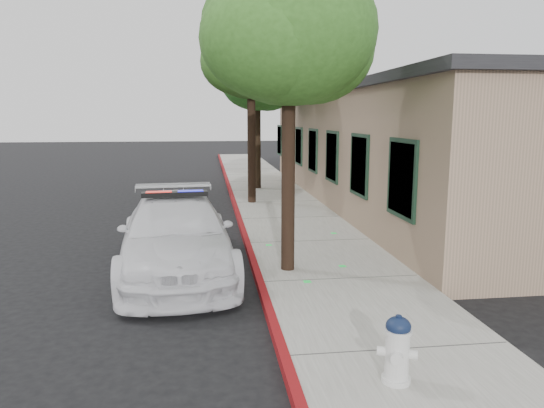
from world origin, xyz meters
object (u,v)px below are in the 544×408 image
(police_car, at_px, (176,235))
(street_tree_near, at_px, (290,38))
(fire_hydrant, at_px, (397,349))
(clapboard_building, at_px, (410,147))
(street_tree_mid, at_px, (251,61))
(street_tree_far, at_px, (258,82))

(police_car, relative_size, street_tree_near, 0.93)
(street_tree_near, bearing_deg, fire_hydrant, -83.11)
(fire_hydrant, bearing_deg, police_car, 141.57)
(clapboard_building, height_order, street_tree_mid, street_tree_mid)
(street_tree_far, bearing_deg, street_tree_near, -92.97)
(fire_hydrant, xyz_separation_m, street_tree_near, (-0.55, 4.54, 4.15))
(clapboard_building, xyz_separation_m, street_tree_near, (-5.98, -8.27, 2.59))
(street_tree_far, bearing_deg, clapboard_building, -34.00)
(street_tree_near, bearing_deg, clapboard_building, 54.12)
(clapboard_building, bearing_deg, fire_hydrant, -112.98)
(police_car, bearing_deg, street_tree_near, -18.77)
(fire_hydrant, xyz_separation_m, street_tree_far, (0.07, 16.43, 4.14))
(police_car, height_order, street_tree_far, street_tree_far)
(street_tree_near, height_order, street_tree_far, street_tree_near)
(fire_hydrant, height_order, street_tree_far, street_tree_far)
(street_tree_near, height_order, street_tree_mid, street_tree_mid)
(street_tree_near, bearing_deg, street_tree_far, 87.03)
(street_tree_near, xyz_separation_m, street_tree_far, (0.62, 11.89, -0.01))
(police_car, relative_size, street_tree_mid, 0.85)
(clapboard_building, relative_size, street_tree_far, 3.45)
(street_tree_mid, relative_size, street_tree_far, 1.10)
(clapboard_building, distance_m, street_tree_far, 6.96)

